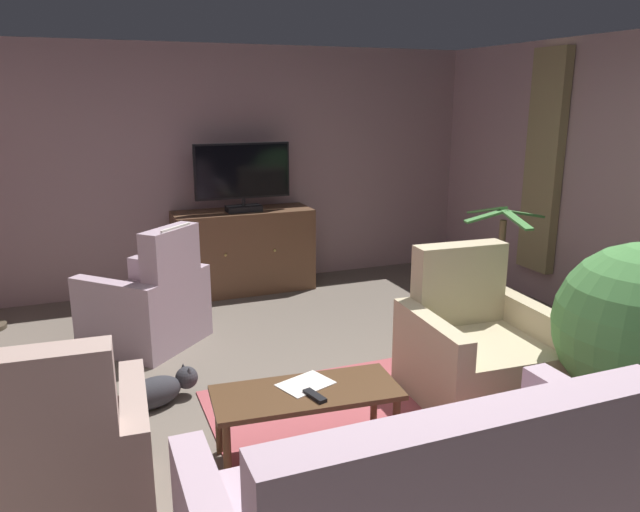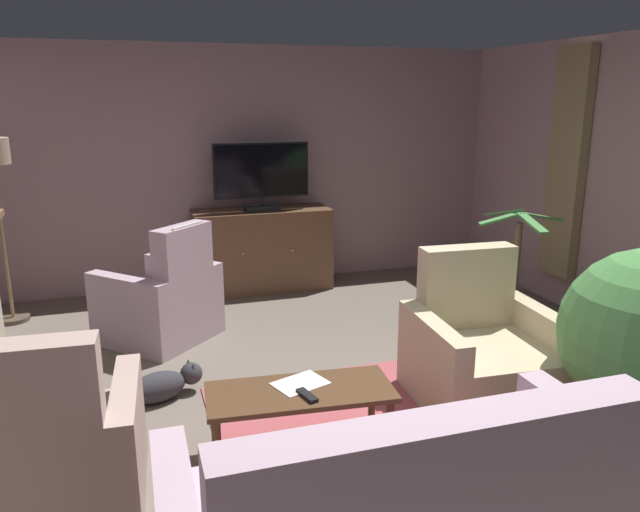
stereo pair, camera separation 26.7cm
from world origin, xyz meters
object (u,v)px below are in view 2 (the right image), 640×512
television (261,175)px  armchair_beside_cabinet (48,454)px  coffee_table (300,398)px  potted_plant_on_hearth_side (512,310)px  tv_remote (307,395)px  folded_newspaper (300,383)px  tv_cabinet (262,252)px  armchair_in_far_corner (483,356)px  cat (164,385)px  armchair_facing_sofa (162,302)px

television → armchair_beside_cabinet: television is taller
coffee_table → potted_plant_on_hearth_side: bearing=28.4°
tv_remote → folded_newspaper: bearing=162.9°
folded_newspaper → potted_plant_on_hearth_side: potted_plant_on_hearth_side is taller
tv_cabinet → armchair_in_far_corner: bearing=-72.8°
folded_newspaper → armchair_beside_cabinet: 1.38m
television → potted_plant_on_hearth_side: television is taller
armchair_beside_cabinet → cat: size_ratio=1.42×
tv_cabinet → folded_newspaper: size_ratio=4.89×
coffee_table → armchair_in_far_corner: bearing=11.7°
armchair_in_far_corner → cat: (-2.12, 0.66, -0.21)m
coffee_table → folded_newspaper: folded_newspaper is taller
coffee_table → folded_newspaper: 0.09m
armchair_facing_sofa → armchair_in_far_corner: armchair_facing_sofa is taller
potted_plant_on_hearth_side → armchair_beside_cabinet: bearing=-159.8°
armchair_in_far_corner → potted_plant_on_hearth_side: (0.88, 0.94, -0.09)m
cat → armchair_facing_sofa: bearing=86.4°
coffee_table → potted_plant_on_hearth_side: (2.28, 1.23, -0.13)m
armchair_beside_cabinet → armchair_facing_sofa: armchair_facing_sofa is taller
armchair_facing_sofa → tv_cabinet: bearing=45.5°
armchair_facing_sofa → armchair_in_far_corner: (2.05, -1.80, -0.01)m
tv_cabinet → armchair_beside_cabinet: bearing=-118.6°
armchair_beside_cabinet → armchair_facing_sofa: size_ratio=0.90×
folded_newspaper → armchair_facing_sofa: 2.12m
armchair_facing_sofa → cat: armchair_facing_sofa is taller
tv_remote → folded_newspaper: 0.17m
tv_cabinet → armchair_in_far_corner: size_ratio=1.43×
tv_cabinet → potted_plant_on_hearth_side: size_ratio=1.29×
tv_cabinet → cat: (-1.21, -2.29, -0.31)m
potted_plant_on_hearth_side → tv_cabinet: bearing=131.7°
cat → television: bearing=61.7°
folded_newspaper → tv_remote: bearing=-112.2°
tv_remote → cat: bearing=-159.2°
armchair_beside_cabinet → armchair_in_far_corner: armchair_beside_cabinet is taller
television → armchair_in_far_corner: television is taller
armchair_facing_sofa → folded_newspaper: bearing=-71.4°
coffee_table → folded_newspaper: bearing=74.4°
tv_remote → television: bearing=157.4°
armchair_facing_sofa → potted_plant_on_hearth_side: (2.93, -0.86, -0.10)m
folded_newspaper → cat: 1.19m
cat → coffee_table: bearing=-52.4°
tv_remote → armchair_in_far_corner: 1.44m
armchair_facing_sofa → cat: size_ratio=1.58×
tv_cabinet → coffee_table: tv_cabinet is taller
television → armchair_facing_sofa: bearing=-135.8°
television → cat: size_ratio=1.38×
tv_remote → potted_plant_on_hearth_side: potted_plant_on_hearth_side is taller
armchair_facing_sofa → cat: (-0.07, -1.14, -0.22)m
coffee_table → armchair_facing_sofa: 2.19m
folded_newspaper → armchair_in_far_corner: size_ratio=0.29×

